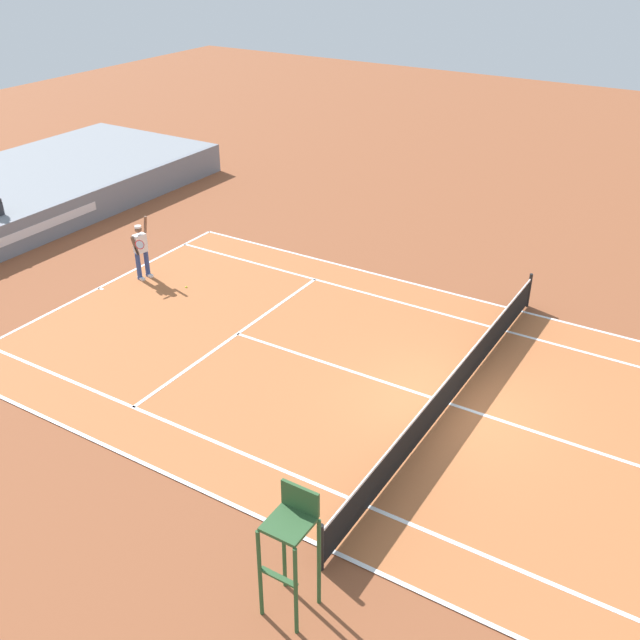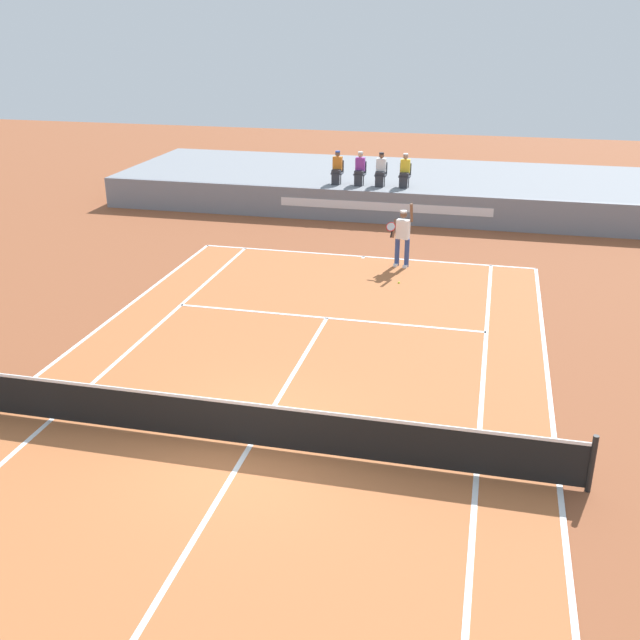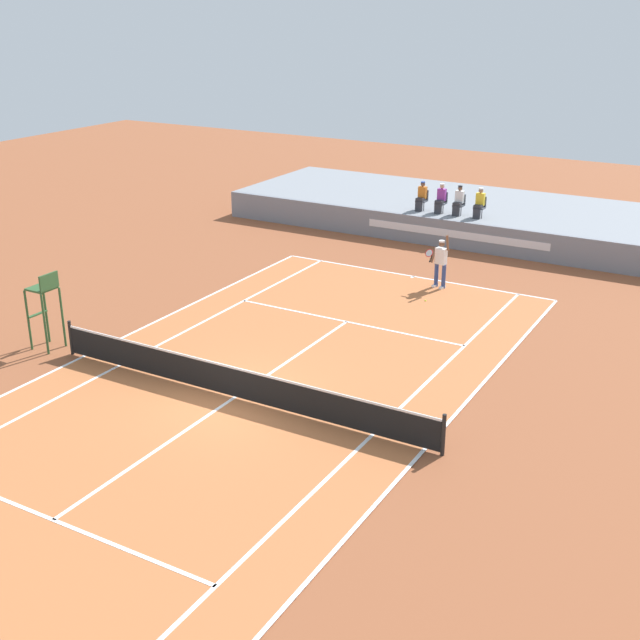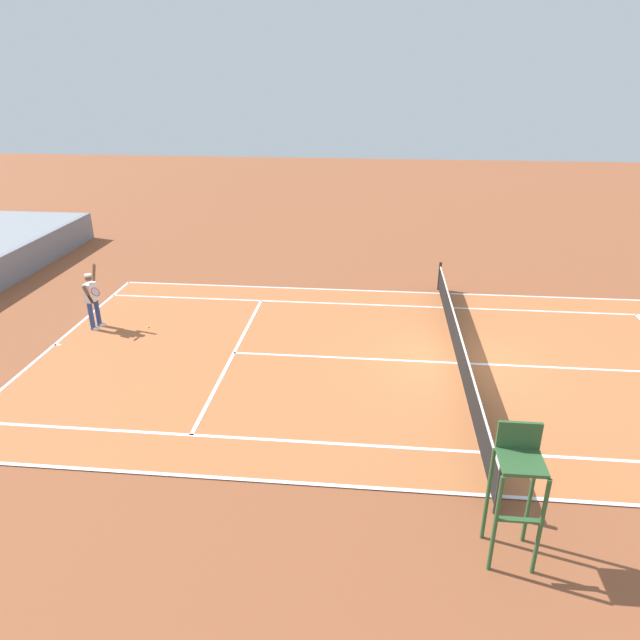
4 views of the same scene
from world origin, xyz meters
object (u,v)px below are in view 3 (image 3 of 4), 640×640
at_px(spectator_seated_0, 422,197).
at_px(spectator_seated_2, 459,201).
at_px(tennis_player, 440,262).
at_px(umpire_chair, 45,300).
at_px(spectator_seated_3, 479,203).
at_px(spectator_seated_1, 441,199).
at_px(tennis_ball, 425,301).

bearing_deg(spectator_seated_0, spectator_seated_2, 0.00).
relative_size(tennis_player, umpire_chair, 0.85).
distance_m(spectator_seated_2, spectator_seated_3, 0.94).
bearing_deg(spectator_seated_0, spectator_seated_1, 0.00).
xyz_separation_m(tennis_player, umpire_chair, (-8.19, -11.19, 0.56)).
height_order(spectator_seated_0, spectator_seated_2, same).
bearing_deg(umpire_chair, tennis_player, 53.80).
bearing_deg(tennis_player, spectator_seated_3, 96.84).
bearing_deg(umpire_chair, tennis_ball, 48.87).
xyz_separation_m(spectator_seated_2, spectator_seated_3, (0.94, 0.00, 0.00)).
xyz_separation_m(spectator_seated_1, tennis_ball, (2.65, -7.77, -1.80)).
xyz_separation_m(spectator_seated_1, spectator_seated_3, (1.76, 0.00, 0.00)).
height_order(spectator_seated_1, tennis_ball, spectator_seated_1).
height_order(spectator_seated_2, tennis_player, spectator_seated_2).
height_order(spectator_seated_1, spectator_seated_2, same).
bearing_deg(tennis_ball, spectator_seated_2, 103.20).
height_order(spectator_seated_3, tennis_ball, spectator_seated_3).
distance_m(spectator_seated_2, umpire_chair, 18.51).
distance_m(spectator_seated_0, spectator_seated_2, 1.73).
bearing_deg(spectator_seated_2, spectator_seated_3, 0.00).
relative_size(spectator_seated_1, umpire_chair, 0.52).
relative_size(spectator_seated_1, tennis_ball, 18.60).
bearing_deg(tennis_player, spectator_seated_1, 112.16).
bearing_deg(umpire_chair, spectator_seated_0, 74.57).
height_order(spectator_seated_3, tennis_player, spectator_seated_3).
distance_m(spectator_seated_3, tennis_ball, 8.03).
xyz_separation_m(spectator_seated_0, spectator_seated_2, (1.73, 0.00, 0.00)).
distance_m(tennis_player, tennis_ball, 1.90).
relative_size(spectator_seated_0, spectator_seated_1, 1.00).
height_order(spectator_seated_1, spectator_seated_3, same).
height_order(spectator_seated_0, umpire_chair, spectator_seated_0).
bearing_deg(umpire_chair, spectator_seated_2, 69.39).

